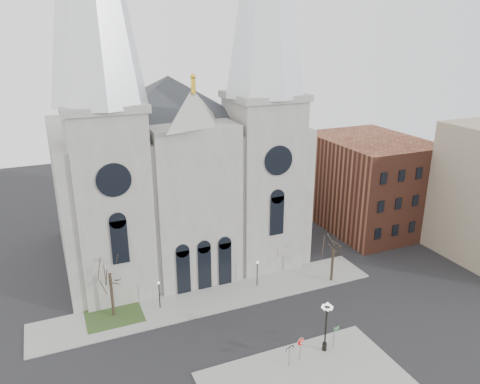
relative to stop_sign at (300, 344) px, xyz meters
name	(u,v)px	position (x,y,z in m)	size (l,w,h in m)	color
ground	(251,357)	(-3.96, 2.27, -1.88)	(160.00, 160.00, 0.00)	black
sidewalk_near	(306,382)	(-0.96, -2.73, -1.81)	(18.00, 10.00, 0.14)	gray
sidewalk_far	(212,298)	(-3.96, 13.27, -1.81)	(40.00, 6.00, 0.14)	gray
grass_patch	(114,315)	(-14.96, 14.27, -1.79)	(6.00, 5.00, 0.18)	#2C451D
cathedral	(177,123)	(-3.96, 25.13, 16.60)	(33.00, 26.66, 54.00)	gray
bg_building_brick	(368,183)	(26.04, 24.27, 5.12)	(14.00, 18.00, 14.00)	brown
tree_left	(109,271)	(-14.96, 14.27, 3.70)	(3.20, 3.20, 7.50)	black
tree_right	(333,249)	(11.04, 11.27, 2.59)	(3.20, 3.20, 6.00)	black
ped_lamp_left	(159,290)	(-9.96, 13.77, 0.45)	(0.32, 0.32, 3.26)	black
ped_lamp_right	(257,269)	(2.04, 13.77, 0.45)	(0.32, 0.32, 3.26)	black
stop_sign	(300,344)	(0.00, 0.00, 0.00)	(0.87, 0.19, 2.43)	slate
globe_lamp	(326,321)	(2.87, 0.23, 1.61)	(1.48, 1.48, 5.34)	black
one_way_sign	(289,352)	(-1.37, -0.38, -0.26)	(0.93, 0.30, 2.19)	slate
street_name_sign	(334,335)	(3.99, 0.31, -0.40)	(0.71, 0.23, 2.27)	slate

